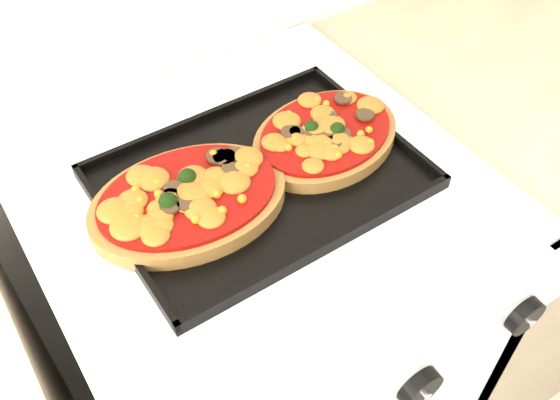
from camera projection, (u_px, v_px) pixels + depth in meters
stove at (262, 351)px, 1.18m from camera, size 0.60×0.60×0.91m
control_panel at (400, 379)px, 0.71m from camera, size 0.60×0.02×0.09m
knob_center at (420, 388)px, 0.70m from camera, size 0.05×0.02×0.05m
knob_right at (525, 316)px, 0.77m from camera, size 0.05×0.02×0.05m
baking_tray at (260, 176)px, 0.84m from camera, size 0.41×0.31×0.02m
pizza_left at (188, 198)px, 0.79m from camera, size 0.28×0.21×0.04m
pizza_right at (325, 135)px, 0.88m from camera, size 0.25×0.21×0.03m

